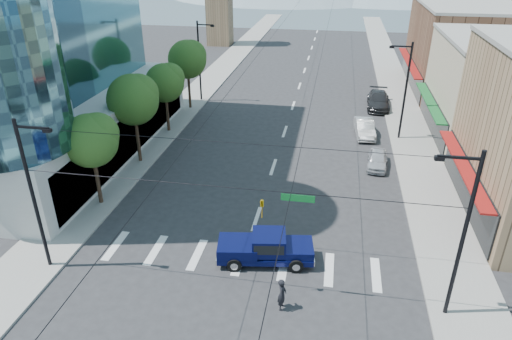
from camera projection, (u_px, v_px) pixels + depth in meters
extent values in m
plane|color=#28282B|center=(238.00, 276.00, 25.41)|extent=(160.00, 160.00, 0.00)
cube|color=gray|center=(213.00, 77.00, 62.43)|extent=(4.00, 120.00, 0.15)
cube|color=gray|center=(394.00, 86.00, 58.69)|extent=(4.00, 120.00, 0.15)
cube|color=tan|center=(508.00, 92.00, 41.37)|extent=(12.00, 14.00, 9.00)
cube|color=brown|center=(468.00, 49.00, 55.22)|extent=(12.00, 18.00, 10.00)
cylinder|color=black|center=(97.00, 175.00, 31.41)|extent=(0.28, 0.28, 4.55)
sphere|color=#264F1A|center=(91.00, 141.00, 30.24)|extent=(3.64, 3.64, 3.64)
sphere|color=#264F1A|center=(97.00, 134.00, 30.27)|extent=(2.86, 2.86, 2.86)
cylinder|color=black|center=(137.00, 134.00, 37.44)|extent=(0.28, 0.28, 5.11)
sphere|color=#264F1A|center=(133.00, 100.00, 36.13)|extent=(4.09, 4.09, 4.09)
sphere|color=#264F1A|center=(139.00, 94.00, 36.15)|extent=(3.21, 3.21, 3.21)
cylinder|color=black|center=(167.00, 109.00, 43.73)|extent=(0.28, 0.28, 4.55)
sphere|color=#264F1A|center=(165.00, 83.00, 42.56)|extent=(3.64, 3.64, 3.64)
sphere|color=#264F1A|center=(169.00, 78.00, 42.58)|extent=(2.86, 2.86, 2.86)
cylinder|color=black|center=(189.00, 86.00, 49.76)|extent=(0.28, 0.28, 5.11)
sphere|color=#264F1A|center=(187.00, 59.00, 48.45)|extent=(4.09, 4.09, 4.09)
sphere|color=#264F1A|center=(191.00, 55.00, 48.47)|extent=(3.21, 3.21, 3.21)
cylinder|color=black|center=(34.00, 198.00, 24.19)|extent=(0.20, 0.20, 9.00)
cylinder|color=black|center=(462.00, 240.00, 20.82)|extent=(0.20, 0.20, 9.00)
cylinder|color=black|center=(231.00, 188.00, 21.74)|extent=(21.60, 0.04, 0.04)
imported|color=gold|center=(262.00, 209.00, 21.98)|extent=(0.16, 0.20, 1.00)
cube|color=#0C6626|center=(298.00, 198.00, 21.35)|extent=(1.60, 0.06, 0.35)
cylinder|color=black|center=(199.00, 62.00, 51.46)|extent=(0.20, 0.20, 9.00)
cube|color=black|center=(205.00, 25.00, 49.48)|extent=(1.80, 0.12, 0.12)
cube|color=black|center=(212.00, 26.00, 49.40)|extent=(0.40, 0.25, 0.18)
cylinder|color=black|center=(405.00, 93.00, 41.05)|extent=(0.20, 0.20, 9.00)
cube|color=black|center=(401.00, 46.00, 39.35)|extent=(1.80, 0.12, 0.12)
cube|color=black|center=(392.00, 47.00, 39.52)|extent=(0.40, 0.25, 0.18)
cube|color=#080C3B|center=(265.00, 253.00, 26.39)|extent=(5.69, 2.77, 0.35)
cube|color=#080C3B|center=(299.00, 248.00, 26.16)|extent=(1.85, 2.10, 0.55)
cube|color=#080C3B|center=(269.00, 242.00, 26.03)|extent=(2.14, 2.09, 1.09)
cube|color=black|center=(269.00, 241.00, 25.98)|extent=(1.94, 2.09, 0.59)
cube|color=#080C3B|center=(238.00, 247.00, 26.22)|extent=(2.55, 2.30, 0.64)
cube|color=silver|center=(313.00, 254.00, 26.32)|extent=(0.40, 1.88, 0.35)
cube|color=silver|center=(218.00, 253.00, 26.45)|extent=(0.40, 1.88, 0.30)
cylinder|color=black|center=(296.00, 266.00, 25.56)|extent=(0.87, 0.42, 0.83)
cylinder|color=black|center=(294.00, 246.00, 27.25)|extent=(0.87, 0.42, 0.83)
cylinder|color=black|center=(234.00, 265.00, 25.65)|extent=(0.87, 0.42, 0.83)
cylinder|color=black|center=(237.00, 245.00, 27.33)|extent=(0.87, 0.42, 0.83)
imported|color=black|center=(282.00, 294.00, 22.82)|extent=(0.44, 0.66, 1.81)
imported|color=silver|center=(377.00, 159.00, 37.47)|extent=(1.96, 4.07, 1.34)
imported|color=#BDBDBD|center=(364.00, 128.00, 43.48)|extent=(2.03, 4.81, 1.54)
imported|color=#29292B|center=(378.00, 100.00, 50.75)|extent=(2.60, 5.96, 1.70)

